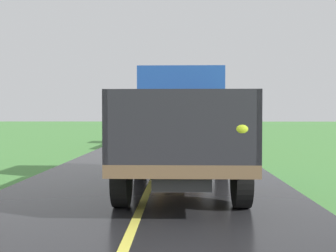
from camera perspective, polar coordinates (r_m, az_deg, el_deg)
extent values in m
cube|color=#2D2D30|center=(8.88, 1.81, -5.07)|extent=(0.90, 5.51, 0.24)
cube|color=brown|center=(8.85, 1.81, -3.79)|extent=(2.30, 5.80, 0.20)
cube|color=#1E479E|center=(10.77, 1.78, 2.77)|extent=(2.10, 1.90, 1.90)
cube|color=black|center=(11.73, 1.77, 4.30)|extent=(1.78, 0.02, 0.76)
cube|color=#232328|center=(7.92, -6.22, 0.28)|extent=(0.08, 3.85, 1.10)
cube|color=#232328|center=(7.92, 9.89, 0.26)|extent=(0.08, 3.85, 1.10)
cube|color=#232328|center=(5.96, 1.91, -0.15)|extent=(2.30, 0.08, 1.10)
cube|color=#232328|center=(9.73, 1.80, 0.53)|extent=(2.30, 0.08, 1.10)
cylinder|color=black|center=(10.72, -3.86, -4.46)|extent=(0.28, 1.00, 1.00)
cylinder|color=black|center=(10.73, 7.41, -4.46)|extent=(0.28, 1.00, 1.00)
cylinder|color=black|center=(7.38, -6.39, -7.23)|extent=(0.28, 1.00, 1.00)
cylinder|color=black|center=(7.39, 10.09, -7.24)|extent=(0.28, 1.00, 1.00)
ellipsoid|color=#A9C722|center=(8.08, -2.88, 0.05)|extent=(0.40, 0.40, 0.48)
ellipsoid|color=#ABC929|center=(7.75, 1.76, -0.39)|extent=(0.53, 0.60, 0.50)
ellipsoid|color=#B9CD33|center=(6.39, -3.82, 2.72)|extent=(0.41, 0.52, 0.39)
ellipsoid|color=#B7CE29|center=(8.22, 1.59, 2.27)|extent=(0.44, 0.56, 0.45)
ellipsoid|color=#A4C91F|center=(7.47, 7.95, -2.47)|extent=(0.59, 0.54, 0.37)
ellipsoid|color=#ABBB1F|center=(7.14, 2.43, -2.54)|extent=(0.50, 0.64, 0.47)
ellipsoid|color=#B8D01F|center=(6.61, -2.59, -0.17)|extent=(0.43, 0.51, 0.41)
ellipsoid|color=#B6C01F|center=(8.43, 1.44, -2.12)|extent=(0.42, 0.44, 0.52)
ellipsoid|color=#ACC927|center=(6.78, -0.94, -3.12)|extent=(0.48, 0.44, 0.46)
ellipsoid|color=#B8D023|center=(6.30, 9.78, -0.31)|extent=(0.58, 0.68, 0.42)
cube|color=#2D2D30|center=(21.64, 1.22, -1.12)|extent=(0.90, 5.51, 0.24)
cube|color=brown|center=(21.63, 1.22, -0.60)|extent=(2.30, 5.80, 0.20)
cube|color=#197A4C|center=(23.57, 1.25, 2.14)|extent=(2.10, 1.90, 1.90)
cube|color=black|center=(24.53, 1.27, 2.90)|extent=(1.79, 0.02, 0.76)
cube|color=brown|center=(20.68, -1.88, 1.10)|extent=(0.08, 3.85, 1.10)
cube|color=brown|center=(20.66, 4.28, 1.10)|extent=(0.08, 3.85, 1.10)
cube|color=brown|center=(18.76, 1.16, 1.05)|extent=(2.30, 0.08, 1.10)
cube|color=brown|center=(22.52, 1.24, 1.15)|extent=(2.30, 0.08, 1.10)
cylinder|color=black|center=(23.47, -1.32, -1.16)|extent=(0.28, 1.00, 1.00)
cylinder|color=black|center=(23.46, 3.82, -1.16)|extent=(0.28, 1.00, 1.00)
cylinder|color=black|center=(20.09, -1.81, -1.62)|extent=(0.28, 1.00, 1.00)
cylinder|color=black|center=(20.07, 4.19, -1.63)|extent=(0.28, 1.00, 1.00)
ellipsoid|color=#B3CA25|center=(21.16, -0.41, 0.17)|extent=(0.42, 0.50, 0.47)
ellipsoid|color=gold|center=(21.81, -0.22, 0.94)|extent=(0.43, 0.50, 0.37)
ellipsoid|color=gold|center=(21.02, -0.70, 0.10)|extent=(0.60, 0.74, 0.43)
ellipsoid|color=gold|center=(19.56, 1.84, 0.95)|extent=(0.48, 0.51, 0.51)
ellipsoid|color=#BBD11F|center=(21.05, -0.52, 0.02)|extent=(0.44, 0.40, 0.38)
ellipsoid|color=#B3D31E|center=(20.14, 1.61, 1.90)|extent=(0.42, 0.38, 0.41)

